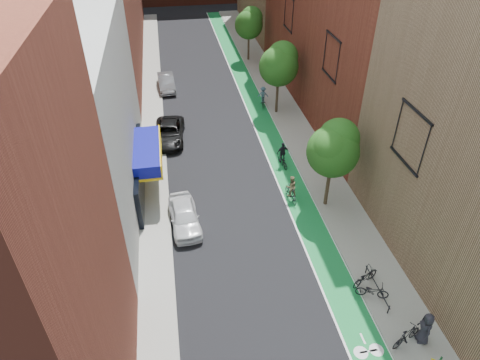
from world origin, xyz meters
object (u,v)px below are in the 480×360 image
parked_car_white (184,216)px  parked_car_silver (166,82)px  cyclist_lane_mid (283,157)px  cyclist_lane_far (263,97)px  parked_car_black (169,132)px  cyclist_lane_near (291,191)px  pedestrian (425,328)px

parked_car_white → parked_car_silver: parked_car_white is taller
cyclist_lane_mid → cyclist_lane_far: size_ratio=1.05×
cyclist_lane_mid → parked_car_black: bearing=-41.8°
parked_car_white → parked_car_black: size_ratio=0.84×
parked_car_black → cyclist_lane_near: 12.58m
parked_car_white → parked_car_black: 11.08m
cyclist_lane_near → cyclist_lane_mid: 4.29m
cyclist_lane_mid → cyclist_lane_near: bearing=73.9°
parked_car_white → cyclist_lane_mid: bearing=30.4°
parked_car_black → parked_car_silver: (0.15, 10.59, 0.01)m
cyclist_lane_near → parked_car_white: bearing=1.8°
cyclist_lane_near → cyclist_lane_far: size_ratio=1.00×
cyclist_lane_mid → pedestrian: (2.79, -16.19, 0.33)m
cyclist_lane_far → pedestrian: (2.01, -26.75, 0.26)m
pedestrian → cyclist_lane_near: bearing=-156.5°
parked_car_silver → cyclist_lane_mid: size_ratio=2.26×
parked_car_white → cyclist_lane_near: cyclist_lane_near is taller
cyclist_lane_near → cyclist_lane_far: bearing=-103.5°
parked_car_black → cyclist_lane_far: cyclist_lane_far is taller
parked_car_black → pedestrian: pedestrian is taller
parked_car_silver → cyclist_lane_far: (9.15, -5.48, 0.08)m
cyclist_lane_mid → pedestrian: 16.43m
parked_car_white → pedestrian: pedestrian is taller
parked_car_silver → pedestrian: 34.10m
parked_car_white → parked_car_silver: (-0.37, 21.65, -0.01)m
parked_car_silver → pedestrian: bearing=-74.1°
cyclist_lane_near → pedestrian: bearing=97.0°
parked_car_white → cyclist_lane_far: bearing=56.8°
cyclist_lane_near → cyclist_lane_mid: bearing=-105.4°
parked_car_white → pedestrian: 15.11m
parked_car_silver → cyclist_lane_mid: cyclist_lane_mid is taller
parked_car_black → pedestrian: 24.42m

